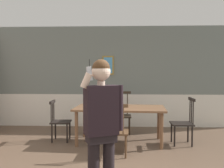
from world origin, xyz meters
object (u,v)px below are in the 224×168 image
(chair_near_window, at_px, (122,114))
(chair_at_table_head, at_px, (116,131))
(chair_opposite_corner, at_px, (184,122))
(person_figure, at_px, (102,121))
(dining_table, at_px, (120,111))
(chair_by_doorway, at_px, (59,121))

(chair_near_window, distance_m, chair_at_table_head, 1.76)
(chair_near_window, bearing_deg, chair_opposite_corner, 143.20)
(chair_opposite_corner, distance_m, person_figure, 2.97)
(person_figure, bearing_deg, dining_table, -118.62)
(chair_near_window, height_order, chair_opposite_corner, chair_near_window)
(chair_by_doorway, distance_m, person_figure, 2.95)
(dining_table, distance_m, person_figure, 2.59)
(chair_at_table_head, relative_size, person_figure, 0.58)
(dining_table, bearing_deg, person_figure, -94.08)
(dining_table, height_order, chair_at_table_head, chair_at_table_head)
(chair_near_window, height_order, chair_by_doorway, chair_near_window)
(dining_table, xyz_separation_m, chair_at_table_head, (-0.06, -0.88, -0.23))
(person_figure, bearing_deg, chair_opposite_corner, -146.24)
(chair_opposite_corner, bearing_deg, dining_table, 87.14)
(dining_table, relative_size, chair_by_doorway, 2.21)
(chair_near_window, relative_size, person_figure, 0.61)
(dining_table, height_order, person_figure, person_figure)
(chair_opposite_corner, bearing_deg, person_figure, 149.02)
(chair_by_doorway, bearing_deg, person_figure, 22.21)
(chair_near_window, bearing_deg, chair_at_table_head, 86.27)
(chair_near_window, bearing_deg, dining_table, 86.32)
(dining_table, distance_m, chair_by_doorway, 1.38)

